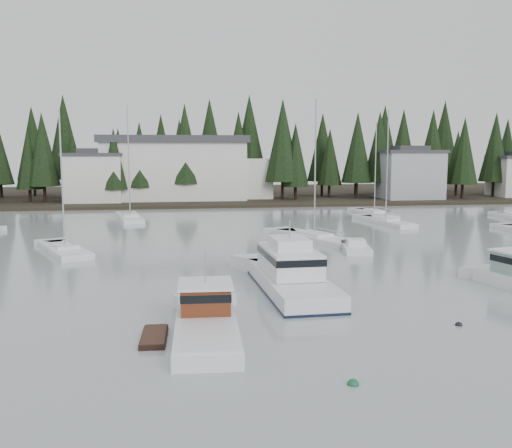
{
  "coord_description": "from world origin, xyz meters",
  "views": [
    {
      "loc": [
        -5.48,
        -17.39,
        8.59
      ],
      "look_at": [
        1.61,
        30.43,
        2.5
      ],
      "focal_mm": 40.0,
      "sensor_mm": 36.0,
      "label": 1
    }
  ],
  "objects": [
    {
      "name": "conifer_treeline",
      "position": [
        0.0,
        86.0,
        0.0
      ],
      "size": [
        200.0,
        22.0,
        20.0
      ],
      "primitive_type": null,
      "color": "black",
      "rests_on": "ground"
    },
    {
      "name": "sailboat_2",
      "position": [
        8.38,
        36.81,
        0.07
      ],
      "size": [
        6.77,
        11.19,
        14.23
      ],
      "rotation": [
        0.0,
        0.0,
        1.96
      ],
      "color": "white",
      "rests_on": "ground"
    },
    {
      "name": "sailboat_6",
      "position": [
        20.17,
        48.22,
        0.08
      ],
      "size": [
        4.03,
        10.83,
        14.13
      ],
      "rotation": [
        0.0,
        0.0,
        1.73
      ],
      "color": "white",
      "rests_on": "ground"
    },
    {
      "name": "mooring_buoy_green",
      "position": [
        1.07,
        2.14,
        0.0
      ],
      "size": [
        0.45,
        0.45,
        0.45
      ],
      "primitive_type": "sphere",
      "color": "#145933",
      "rests_on": "ground"
    },
    {
      "name": "runabout_1",
      "position": [
        10.46,
        30.21,
        0.13
      ],
      "size": [
        3.25,
        5.95,
        1.42
      ],
      "rotation": [
        0.0,
        0.0,
        1.37
      ],
      "color": "white",
      "rests_on": "ground"
    },
    {
      "name": "lobster_boat_brown",
      "position": [
        -4.08,
        8.81,
        0.49
      ],
      "size": [
        4.69,
        8.79,
        4.29
      ],
      "rotation": [
        0.0,
        0.0,
        1.53
      ],
      "color": "white",
      "rests_on": "ground"
    },
    {
      "name": "sailboat_0",
      "position": [
        -14.69,
        32.89,
        0.07
      ],
      "size": [
        6.03,
        9.56,
        12.7
      ],
      "rotation": [
        0.0,
        0.0,
        1.97
      ],
      "color": "white",
      "rests_on": "ground"
    },
    {
      "name": "far_shore_land",
      "position": [
        0.0,
        97.0,
        0.0
      ],
      "size": [
        240.0,
        54.0,
        1.0
      ],
      "primitive_type": "cube",
      "color": "black",
      "rests_on": "ground"
    },
    {
      "name": "house_east_a",
      "position": [
        36.0,
        78.0,
        4.9
      ],
      "size": [
        10.6,
        8.48,
        9.25
      ],
      "color": "#999EA0",
      "rests_on": "ground"
    },
    {
      "name": "sailboat_10",
      "position": [
        22.04,
        57.28,
        0.07
      ],
      "size": [
        3.51,
        10.36,
        13.13
      ],
      "rotation": [
        0.0,
        0.0,
        1.68
      ],
      "color": "white",
      "rests_on": "ground"
    },
    {
      "name": "cabin_cruiser_center",
      "position": [
        1.81,
        16.93,
        0.76
      ],
      "size": [
        4.03,
        11.86,
        5.05
      ],
      "rotation": [
        0.0,
        0.0,
        1.6
      ],
      "color": "white",
      "rests_on": "ground"
    },
    {
      "name": "mooring_buoy_dark",
      "position": [
        8.6,
        8.42,
        0.0
      ],
      "size": [
        0.37,
        0.37,
        0.37
      ],
      "primitive_type": "sphere",
      "color": "black",
      "rests_on": "ground"
    },
    {
      "name": "harbor_inn",
      "position": [
        -2.96,
        82.34,
        5.78
      ],
      "size": [
        29.5,
        11.5,
        10.9
      ],
      "color": "silver",
      "rests_on": "ground"
    },
    {
      "name": "ground",
      "position": [
        0.0,
        0.0,
        0.0
      ],
      "size": [
        260.0,
        260.0,
        0.0
      ],
      "primitive_type": "plane",
      "color": "gray",
      "rests_on": "ground"
    },
    {
      "name": "sailboat_5",
      "position": [
        -10.82,
        56.88,
        0.09
      ],
      "size": [
        4.2,
        10.29,
        15.05
      ],
      "rotation": [
        0.0,
        0.0,
        1.74
      ],
      "color": "white",
      "rests_on": "ground"
    },
    {
      "name": "house_west",
      "position": [
        -18.0,
        79.0,
        4.65
      ],
      "size": [
        9.54,
        7.42,
        8.75
      ],
      "color": "silver",
      "rests_on": "ground"
    }
  ]
}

